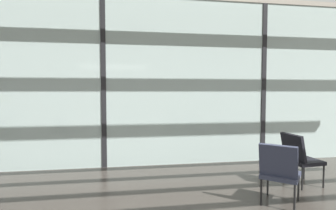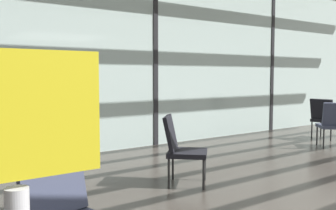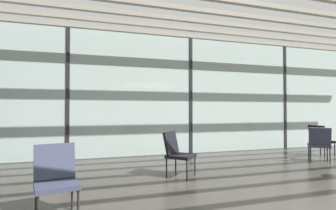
{
  "view_description": "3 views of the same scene",
  "coord_description": "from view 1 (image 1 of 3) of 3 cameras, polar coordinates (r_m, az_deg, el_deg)",
  "views": [
    {
      "loc": [
        0.43,
        -0.4,
        1.57
      ],
      "look_at": [
        1.16,
        4.11,
        1.33
      ],
      "focal_mm": 28.47,
      "sensor_mm": 36.0,
      "label": 1
    },
    {
      "loc": [
        -4.27,
        -1.07,
        1.38
      ],
      "look_at": [
        1.24,
        6.44,
        0.65
      ],
      "focal_mm": 41.41,
      "sensor_mm": 36.0,
      "label": 2
    },
    {
      "loc": [
        -2.98,
        -2.09,
        1.3
      ],
      "look_at": [
        -0.22,
        6.8,
        1.48
      ],
      "focal_mm": 27.52,
      "sensor_mm": 36.0,
      "label": 3
    }
  ],
  "objects": [
    {
      "name": "glass_curtain_wall",
      "position": [
        5.62,
        -13.6,
        4.76
      ],
      "size": [
        14.0,
        0.08,
        3.51
      ],
      "primitive_type": "cube",
      "color": "#A3B7B2",
      "rests_on": "ground"
    },
    {
      "name": "parked_airplane",
      "position": [
        10.27,
        -11.11,
        6.25
      ],
      "size": [
        13.0,
        4.33,
        4.33
      ],
      "color": "silver",
      "rests_on": "ground"
    },
    {
      "name": "lounge_chair_5",
      "position": [
        5.02,
        26.28,
        -9.75
      ],
      "size": [
        0.57,
        0.53,
        0.87
      ],
      "rotation": [
        0.0,
        0.0,
        1.68
      ],
      "color": "black",
      "rests_on": "ground"
    },
    {
      "name": "lounge_chair_2",
      "position": [
        4.05,
        22.75,
        -12.71
      ],
      "size": [
        0.71,
        0.71,
        0.87
      ],
      "rotation": [
        0.0,
        0.0,
        2.42
      ],
      "color": "#33384C",
      "rests_on": "ground"
    },
    {
      "name": "window_mullion_1",
      "position": [
        5.62,
        -13.6,
        4.76
      ],
      "size": [
        0.1,
        0.12,
        3.51
      ],
      "primitive_type": "cube",
      "color": "black",
      "rests_on": "ground"
    },
    {
      "name": "window_mullion_2",
      "position": [
        6.39,
        19.63,
        4.45
      ],
      "size": [
        0.1,
        0.12,
        3.51
      ],
      "primitive_type": "cube",
      "color": "black",
      "rests_on": "ground"
    }
  ]
}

